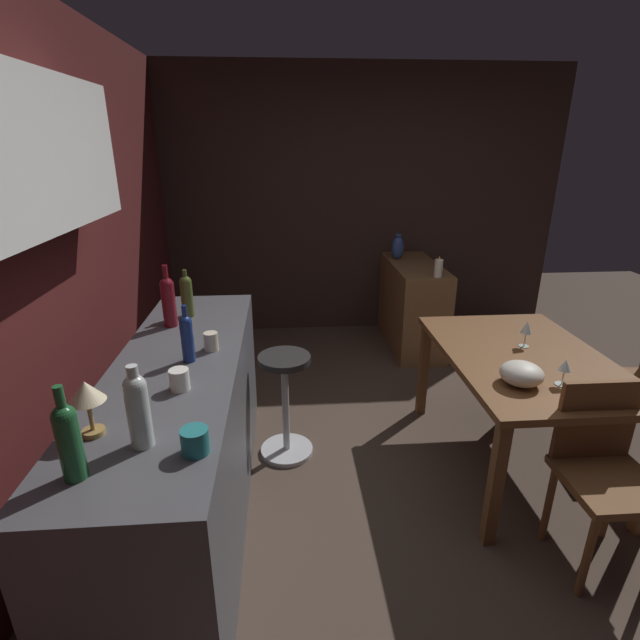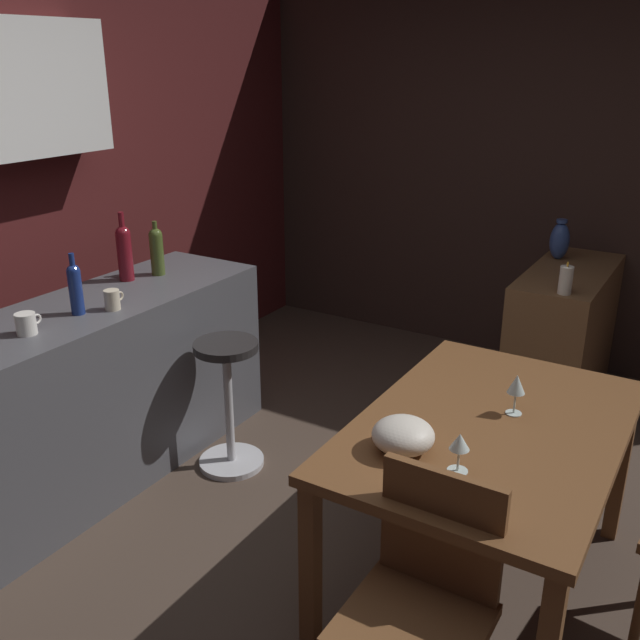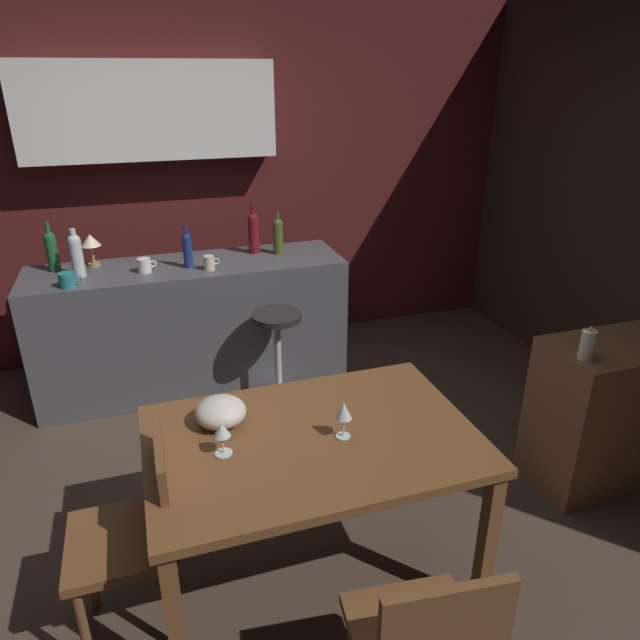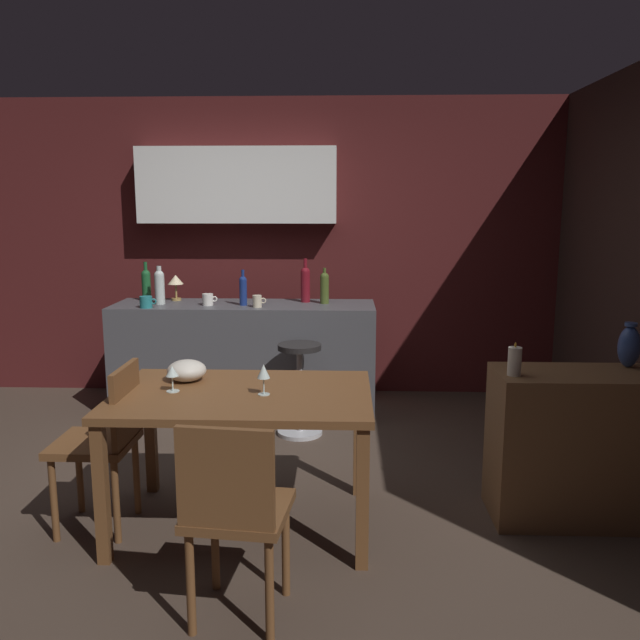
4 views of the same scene
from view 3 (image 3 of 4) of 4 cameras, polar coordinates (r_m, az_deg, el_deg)
ground_plane at (r=3.19m, az=-5.19°, el=-17.79°), size 9.00×9.00×0.00m
wall_kitchen_back at (r=4.49m, az=-13.01°, el=14.26°), size 5.20×0.33×2.60m
dining_table at (r=2.42m, az=-0.79°, el=-13.06°), size 1.33×0.90×0.74m
kitchen_counter at (r=4.13m, az=-12.52°, el=-0.53°), size 2.10×0.60×0.90m
sideboard_cabinet at (r=3.60m, az=28.69°, el=-7.60°), size 1.10×0.44×0.82m
chair_near_window at (r=2.42m, az=-17.72°, el=-19.32°), size 0.40×0.40×0.88m
bar_stool at (r=3.77m, az=-4.20°, el=-3.85°), size 0.34×0.34×0.69m
wine_glass_left at (r=2.25m, az=-9.75°, el=-10.90°), size 0.07×0.07×0.14m
wine_glass_right at (r=2.30m, az=2.37°, el=-9.13°), size 0.07×0.07×0.16m
fruit_bowl at (r=2.45m, az=-9.88°, el=-9.00°), size 0.21×0.21×0.12m
wine_bottle_ruby at (r=4.11m, az=-6.63°, el=8.79°), size 0.08×0.08×0.36m
wine_bottle_clear at (r=3.91m, az=-23.13°, el=6.13°), size 0.08×0.08×0.31m
wine_bottle_olive at (r=4.08m, az=-4.21°, el=8.48°), size 0.07×0.07×0.29m
wine_bottle_cobalt at (r=3.87m, az=-13.08°, el=6.94°), size 0.06×0.06×0.28m
wine_bottle_green at (r=4.09m, az=-25.19°, el=6.39°), size 0.07×0.07×0.32m
cup_cream at (r=3.82m, az=-10.97°, el=5.62°), size 0.11×0.07×0.09m
cup_white at (r=3.87m, az=-17.08°, el=5.22°), size 0.12×0.08×0.09m
cup_teal at (r=3.76m, az=-23.87°, el=3.67°), size 0.13×0.10×0.09m
counter_lamp at (r=4.09m, az=-21.88°, el=7.17°), size 0.13×0.13×0.21m
pillar_candle_tall at (r=3.03m, az=25.10°, el=-2.26°), size 0.07×0.07×0.18m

